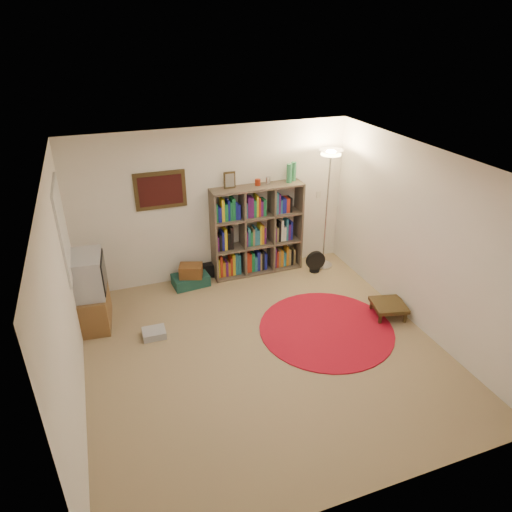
# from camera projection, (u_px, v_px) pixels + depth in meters

# --- Properties ---
(room) EXTENTS (4.54, 4.54, 2.54)m
(room) POSITION_uv_depth(u_px,v_px,m) (260.00, 266.00, 5.47)
(room) COLOR #907954
(room) RESTS_ON ground
(bookshelf) EXTENTS (1.54, 0.45, 1.85)m
(bookshelf) POSITION_uv_depth(u_px,v_px,m) (255.00, 231.00, 7.66)
(bookshelf) COLOR brown
(bookshelf) RESTS_ON ground
(floor_lamp) EXTENTS (0.50, 0.50, 2.08)m
(floor_lamp) POSITION_uv_depth(u_px,v_px,m) (330.00, 172.00, 7.33)
(floor_lamp) COLOR silver
(floor_lamp) RESTS_ON ground
(floor_fan) EXTENTS (0.34, 0.19, 0.39)m
(floor_fan) POSITION_uv_depth(u_px,v_px,m) (315.00, 262.00, 7.85)
(floor_fan) COLOR black
(floor_fan) RESTS_ON ground
(tv_stand) EXTENTS (0.60, 0.80, 1.10)m
(tv_stand) POSITION_uv_depth(u_px,v_px,m) (87.00, 292.00, 6.32)
(tv_stand) COLOR brown
(tv_stand) RESTS_ON ground
(dvd_box) EXTENTS (0.32, 0.27, 0.10)m
(dvd_box) POSITION_uv_depth(u_px,v_px,m) (154.00, 333.00, 6.27)
(dvd_box) COLOR #A9A8AD
(dvd_box) RESTS_ON ground
(suitcase) EXTENTS (0.60, 0.42, 0.18)m
(suitcase) POSITION_uv_depth(u_px,v_px,m) (191.00, 280.00, 7.49)
(suitcase) COLOR #163D35
(suitcase) RESTS_ON ground
(wicker_basket) EXTENTS (0.43, 0.36, 0.21)m
(wicker_basket) POSITION_uv_depth(u_px,v_px,m) (191.00, 271.00, 7.36)
(wicker_basket) COLOR brown
(wicker_basket) RESTS_ON suitcase
(duffel_bag) EXTENTS (0.38, 0.33, 0.24)m
(duffel_bag) POSITION_uv_depth(u_px,v_px,m) (207.00, 268.00, 7.80)
(duffel_bag) COLOR black
(duffel_bag) RESTS_ON ground
(red_rug) EXTENTS (1.89, 1.89, 0.02)m
(red_rug) POSITION_uv_depth(u_px,v_px,m) (326.00, 329.00, 6.44)
(red_rug) COLOR maroon
(red_rug) RESTS_ON ground
(side_table) EXTENTS (0.56, 0.56, 0.21)m
(side_table) POSITION_uv_depth(u_px,v_px,m) (389.00, 305.00, 6.66)
(side_table) COLOR #342612
(side_table) RESTS_ON ground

